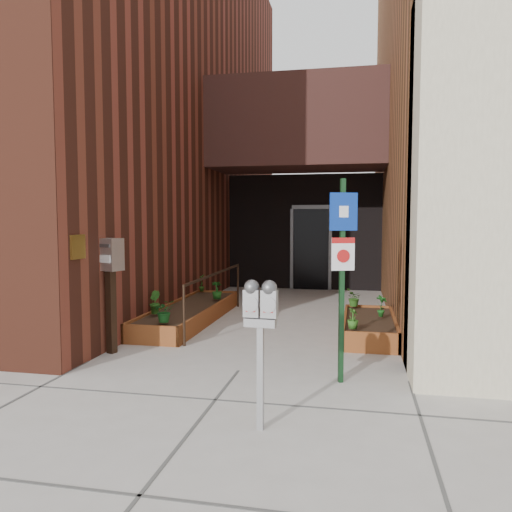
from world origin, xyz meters
The scene contains 15 objects.
ground centered at (0.00, 0.00, 0.00)m, with size 80.00×80.00×0.00m, color #9E9991.
architecture centered at (-0.18, 6.89, 4.98)m, with size 20.00×14.60×10.00m.
planter_left centered at (-1.55, 2.70, 0.13)m, with size 0.90×3.60×0.30m.
planter_right centered at (1.60, 2.20, 0.13)m, with size 0.80×2.20×0.30m.
handrail centered at (-1.05, 2.65, 0.75)m, with size 0.04×3.34×0.90m.
parking_meter centered at (0.59, -1.60, 1.02)m, with size 0.30×0.14×1.32m.
sign_post centered at (1.24, -0.18, 1.41)m, with size 0.30×0.12×2.29m.
payment_dropbox centered at (-1.90, 0.44, 1.14)m, with size 0.37×0.32×1.58m.
shrub_left_a centered at (-1.42, 1.17, 0.47)m, with size 0.30×0.30×0.34m, color #164F1A.
shrub_left_b centered at (-1.83, 1.77, 0.49)m, with size 0.21×0.21×0.38m, color #265C1A.
shrub_left_c centered at (-1.25, 3.41, 0.47)m, with size 0.19×0.19×0.35m, color #1A5317.
shrub_left_d centered at (-1.85, 4.30, 0.48)m, with size 0.19×0.19×0.36m, color #255016.
shrub_right_a centered at (1.35, 1.30, 0.45)m, with size 0.16×0.16×0.29m, color #2C5F1B.
shrub_right_b centered at (1.78, 2.26, 0.48)m, with size 0.19×0.19×0.35m, color #1A5B1B.
shrub_right_c centered at (1.35, 3.10, 0.46)m, with size 0.28×0.28×0.31m, color #265217.
Camera 1 is at (1.41, -5.77, 1.85)m, focal length 35.00 mm.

